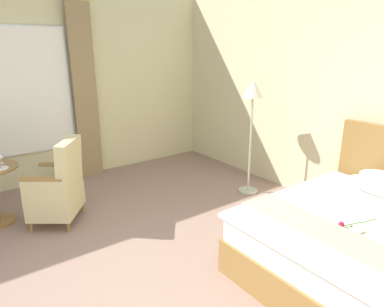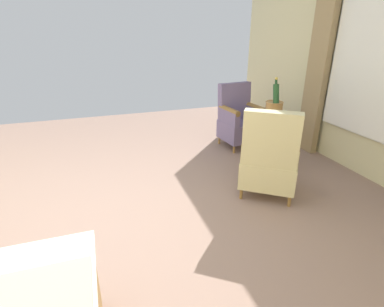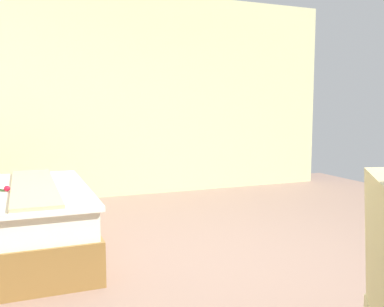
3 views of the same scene
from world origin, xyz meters
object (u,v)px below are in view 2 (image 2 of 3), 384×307
Objects in this scene: side_table_round at (271,138)px; snack_plate at (269,120)px; armchair_by_window at (269,160)px; armchair_facing_bed at (239,120)px; wine_glass_near_bucket at (261,112)px; champagne_bucket at (274,106)px; wine_glass_near_edge at (286,113)px.

snack_plate is at bearing 38.43° from side_table_round.
armchair_by_window is 1.61m from armchair_facing_bed.
wine_glass_near_bucket is 0.13× the size of armchair_by_window.
armchair_by_window is at bearing 60.80° from snack_plate.
armchair_facing_bed is (-0.12, -1.02, -0.29)m from snack_plate.
wine_glass_near_bucket is at bearing 1.71° from side_table_round.
champagne_bucket is 3.73× the size of wine_glass_near_bucket.
wine_glass_near_edge is 0.13× the size of armchair_by_window.
armchair_facing_bed reaches higher than wine_glass_near_edge.
snack_plate is 0.68m from armchair_by_window.
armchair_by_window is 1.05× the size of armchair_facing_bed.
champagne_bucket is 3.81× the size of wine_glass_near_edge.
side_table_round is 0.43m from wine_glass_near_bucket.
snack_plate is at bearing 83.40° from armchair_facing_bed.
side_table_round is 0.69× the size of armchair_by_window.
wine_glass_near_bucket is (0.24, 0.07, -0.04)m from champagne_bucket.
side_table_round is 0.91m from armchair_facing_bed.
side_table_round is 4.20× the size of snack_plate.
champagne_bucket reaches higher than snack_plate.
champagne_bucket is (-0.04, -0.07, 0.42)m from side_table_round.
armchair_by_window reaches higher than wine_glass_near_edge.
champagne_bucket is 0.23m from wine_glass_near_edge.
armchair_by_window is at bearing 74.95° from armchair_facing_bed.
champagne_bucket is 0.94m from armchair_facing_bed.
armchair_facing_bed is (0.02, -0.91, 0.00)m from side_table_round.
armchair_by_window is at bearing 56.44° from champagne_bucket.
champagne_bucket reaches higher than armchair_facing_bed.
wine_glass_near_bucket is (0.21, 0.01, 0.38)m from side_table_round.
wine_glass_near_edge is at bearing 94.91° from armchair_facing_bed.
snack_plate is at bearing 123.38° from wine_glass_near_bucket.
wine_glass_near_edge reaches higher than snack_plate.
snack_plate is 1.07m from armchair_facing_bed.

